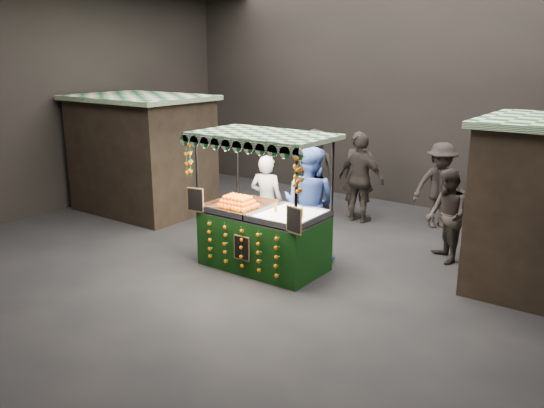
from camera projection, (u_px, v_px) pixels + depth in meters
The scene contains 12 objects.
ground at pixel (274, 262), 9.75m from camera, with size 12.00×12.00×0.00m, color black.
market_hall at pixel (274, 61), 8.87m from camera, with size 12.10×10.10×5.05m.
neighbour_stall_left at pixel (142, 153), 12.69m from camera, with size 3.00×2.20×2.60m.
juice_stall at pixel (263, 227), 9.33m from camera, with size 2.35×1.38×2.27m.
vendor_grey at pixel (266, 202), 10.35m from camera, with size 0.71×0.55×1.72m.
vendor_blue at pixel (309, 204), 9.67m from camera, with size 1.07×0.89×2.00m.
shopper_0 at pixel (359, 175), 12.22m from camera, with size 0.81×0.69×1.87m.
shopper_1 at pixel (447, 216), 9.61m from camera, with size 0.98×1.00×1.63m.
shopper_2 at pixel (361, 179), 11.87m from camera, with size 1.13×0.56×1.86m.
shopper_3 at pixel (440, 185), 11.51m from camera, with size 1.29×1.25×1.77m.
shopper_4 at pixel (314, 171), 12.54m from camera, with size 1.10×1.05×1.90m.
shopper_5 at pixel (526, 205), 10.33m from camera, with size 1.15×1.53×1.60m.
Camera 1 is at (5.36, -7.41, 3.53)m, focal length 37.19 mm.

